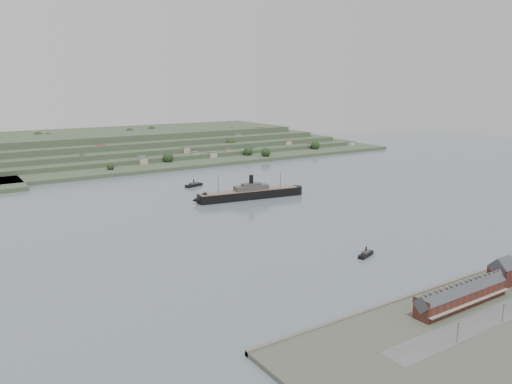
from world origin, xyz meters
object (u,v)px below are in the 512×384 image
gabled_building (502,272)px  terrace_row (462,295)px  steamship (247,194)px  tugboat (366,254)px

gabled_building → terrace_row: bearing=-173.9°
steamship → gabled_building: bearing=-89.6°
gabled_building → tugboat: 72.33m
terrace_row → gabled_building: 37.74m
terrace_row → gabled_building: bearing=6.1°
terrace_row → steamship: (35.79, 233.89, -2.26)m
gabled_building → tugboat: size_ratio=1.02×
steamship → tugboat: 162.70m
terrace_row → steamship: steamship is taller
terrace_row → tugboat: bearing=78.1°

